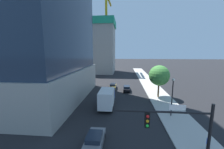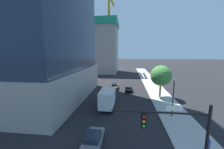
# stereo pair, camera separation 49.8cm
# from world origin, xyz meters

# --- Properties ---
(sidewalk) EXTENTS (4.95, 120.00, 0.15)m
(sidewalk) POSITION_xyz_m (8.97, 20.00, 0.07)
(sidewalk) COLOR #B2AFA8
(sidewalk) RESTS_ON ground
(construction_building) EXTENTS (16.35, 19.23, 34.51)m
(construction_building) POSITION_xyz_m (-11.52, 62.76, 13.66)
(construction_building) COLOR #9E9B93
(construction_building) RESTS_ON ground
(traffic_light_pole) EXTENTS (6.57, 0.48, 6.42)m
(traffic_light_pole) POSITION_xyz_m (4.92, 4.95, 4.56)
(traffic_light_pole) COLOR black
(traffic_light_pole) RESTS_ON sidewalk
(street_lamp) EXTENTS (0.44, 0.44, 5.91)m
(street_lamp) POSITION_xyz_m (8.39, 16.81, 4.01)
(street_lamp) COLOR black
(street_lamp) RESTS_ON sidewalk
(street_tree) EXTENTS (4.41, 4.41, 6.98)m
(street_tree) POSITION_xyz_m (8.62, 26.13, 4.91)
(street_tree) COLOR brown
(street_tree) RESTS_ON sidewalk
(car_gold) EXTENTS (1.72, 4.32, 1.45)m
(car_gold) POSITION_xyz_m (-1.97, 32.45, 0.73)
(car_gold) COLOR #AD8938
(car_gold) RESTS_ON ground
(car_black) EXTENTS (1.73, 4.74, 1.37)m
(car_black) POSITION_xyz_m (1.76, 30.73, 0.68)
(car_black) COLOR black
(car_black) RESTS_ON ground
(car_gray) EXTENTS (1.81, 4.26, 1.49)m
(car_gray) POSITION_xyz_m (-1.97, 8.82, 0.76)
(car_gray) COLOR slate
(car_gray) RESTS_ON ground
(box_truck) EXTENTS (2.41, 6.87, 3.40)m
(box_truck) POSITION_xyz_m (-1.97, 19.61, 1.88)
(box_truck) COLOR #1E4799
(box_truck) RESTS_ON ground
(pedestrian_blue_shirt) EXTENTS (0.34, 0.34, 1.58)m
(pedestrian_blue_shirt) POSITION_xyz_m (9.45, 9.01, 0.95)
(pedestrian_blue_shirt) COLOR brown
(pedestrian_blue_shirt) RESTS_ON sidewalk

